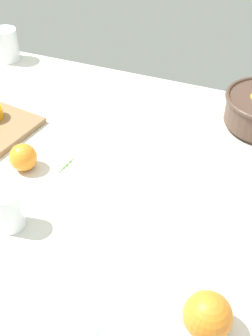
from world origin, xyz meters
The scene contains 6 objects.
ground_plane centered at (0.00, 0.00, -1.50)cm, with size 145.42×101.62×3.00cm, color silver.
juice_glass centered at (-15.91, -20.31, 3.79)cm, with size 5.86×5.86×8.80cm.
second_glass centered at (-60.20, 43.78, 4.61)cm, with size 8.43×8.43×10.58cm.
loose_orange_0 centered at (-23.43, -3.50, 3.30)cm, with size 6.61×6.61×6.61cm, color orange.
loose_orange_1 centered at (26.85, -27.87, 4.05)cm, with size 8.10×8.10×8.10cm, color orange.
herb_sprig_0 centered at (-14.69, 1.04, 0.26)cm, with size 1.08×6.13×0.87cm.
Camera 1 is at (29.08, -67.75, 66.64)cm, focal length 46.26 mm.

